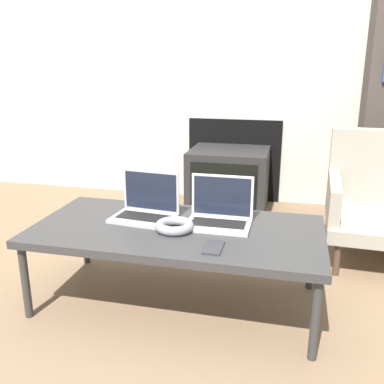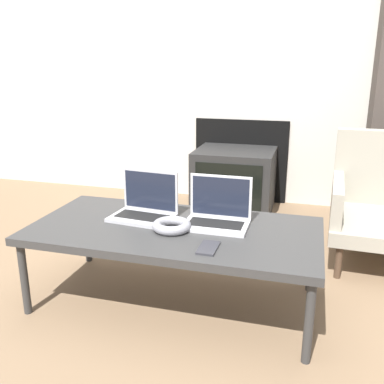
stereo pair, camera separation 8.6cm
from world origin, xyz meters
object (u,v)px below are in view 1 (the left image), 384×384
headphones (175,226)px  tv (229,180)px  laptop_left (146,207)px  phone (213,247)px  armchair (384,197)px  laptop_right (220,213)px

headphones → tv: size_ratio=0.30×
laptop_left → phone: (0.39, -0.28, -0.05)m
headphones → armchair: (1.04, 0.90, -0.06)m
tv → armchair: armchair is taller
laptop_left → tv: bearing=87.1°
armchair → tv: bearing=153.3°
laptop_right → headphones: bearing=-144.1°
laptop_left → laptop_right: 0.36m
phone → armchair: bearing=51.4°
armchair → laptop_right: bearing=-135.9°
headphones → armchair: armchair is taller
tv → armchair: size_ratio=0.82×
laptop_right → armchair: 1.15m
headphones → tv: 1.48m
laptop_left → armchair: bearing=37.6°
headphones → tv: bearing=89.1°
tv → laptop_left: bearing=-98.6°
laptop_right → headphones: laptop_right is taller
laptop_left → tv: laptop_left is taller
laptop_right → headphones: 0.23m
laptop_left → headphones: 0.22m
headphones → armchair: size_ratio=0.25×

